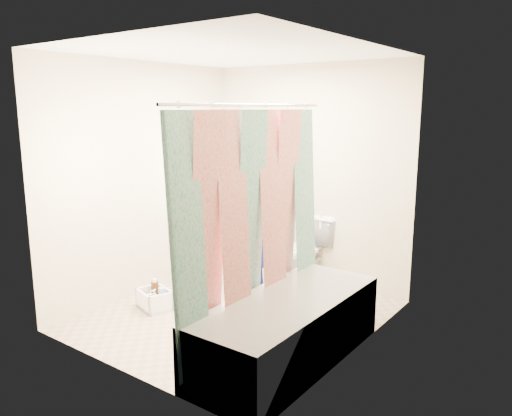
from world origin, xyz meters
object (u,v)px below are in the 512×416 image
Objects in this scene: toilet at (303,252)px; cleaning_caddy at (155,300)px; bathtub at (288,328)px; plumber at (254,213)px.

toilet reaches higher than cleaning_caddy.
toilet is (-0.77, 1.51, 0.12)m from bathtub.
plumber is at bearing 81.51° from cleaning_caddy.
plumber reaches higher than toilet.
bathtub reaches higher than cleaning_caddy.
bathtub is at bearing 14.20° from plumber.
plumber reaches higher than bathtub.
bathtub is 1.02× the size of plumber.
toilet is at bearing 77.73° from cleaning_caddy.
cleaning_caddy is at bearing -58.07° from plumber.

